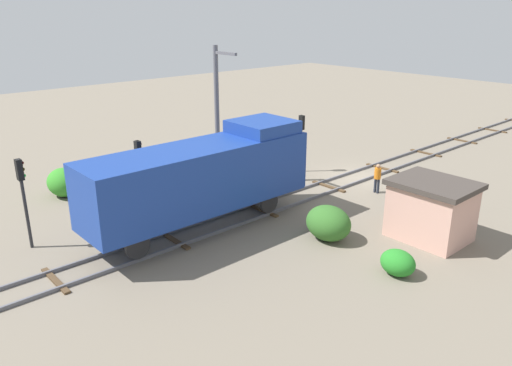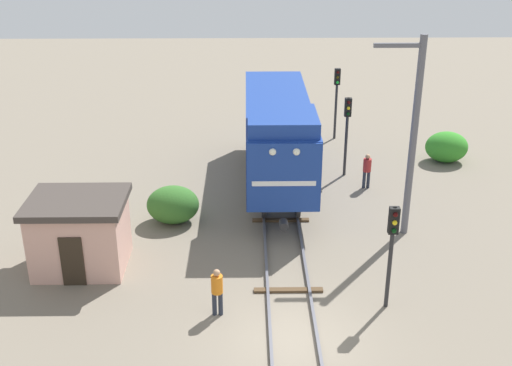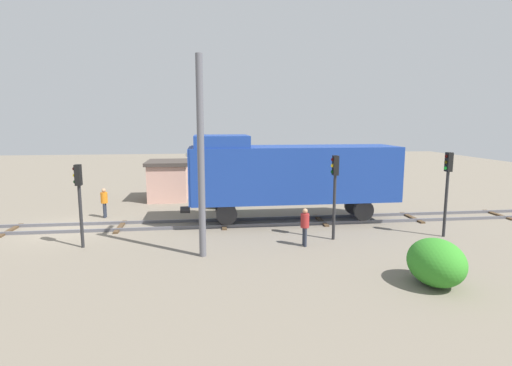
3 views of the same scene
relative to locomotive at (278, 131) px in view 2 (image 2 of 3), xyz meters
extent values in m
plane|color=#756B5B|center=(0.00, -11.65, -2.77)|extent=(96.65, 96.65, 0.00)
cube|color=#595960|center=(-0.72, -11.65, -2.69)|extent=(0.10, 64.43, 0.16)
cube|color=#595960|center=(0.72, -11.65, -2.69)|extent=(0.10, 64.43, 0.16)
cube|color=#4C3823|center=(0.00, -8.97, -2.73)|extent=(2.40, 0.24, 0.09)
cube|color=#4C3823|center=(0.00, -3.60, -2.73)|extent=(2.40, 0.24, 0.09)
cube|color=#4C3823|center=(0.00, 1.77, -2.73)|extent=(2.40, 0.24, 0.09)
cube|color=#4C3823|center=(0.00, 7.14, -2.73)|extent=(2.40, 0.24, 0.09)
cube|color=#4C3823|center=(0.00, 12.51, -2.73)|extent=(2.40, 0.24, 0.09)
cube|color=#4C3823|center=(0.00, 17.88, -2.73)|extent=(2.40, 0.24, 0.09)
cube|color=navy|center=(0.00, 0.24, -0.06)|extent=(2.90, 11.00, 2.90)
cube|color=navy|center=(0.00, -3.66, 1.69)|extent=(2.75, 2.80, 0.60)
cube|color=navy|center=(0.00, -5.31, -0.06)|extent=(2.84, 0.10, 2.84)
cube|color=white|center=(0.00, -5.35, -0.26)|extent=(2.46, 0.06, 0.20)
sphere|color=white|center=(-0.45, -5.36, 1.04)|extent=(0.28, 0.28, 0.28)
sphere|color=white|center=(0.45, -5.36, 1.04)|extent=(0.28, 0.28, 0.28)
cylinder|color=#262628|center=(0.00, -5.61, -1.91)|extent=(0.36, 0.50, 0.36)
cylinder|color=#262628|center=(-0.72, -3.46, -2.06)|extent=(0.18, 1.10, 1.10)
cylinder|color=#262628|center=(0.72, -3.46, -2.06)|extent=(0.18, 1.10, 1.10)
cylinder|color=#262628|center=(-0.72, 3.94, -2.06)|extent=(0.18, 1.10, 1.10)
cylinder|color=#262628|center=(0.72, 3.94, -2.06)|extent=(0.18, 1.10, 1.10)
cylinder|color=#262628|center=(3.20, -9.91, -0.94)|extent=(0.14, 0.14, 3.66)
cube|color=black|center=(3.20, -9.91, 0.44)|extent=(0.32, 0.24, 0.90)
sphere|color=#390606|center=(3.20, -10.05, 0.71)|extent=(0.16, 0.16, 0.16)
sphere|color=yellow|center=(3.20, -10.05, 0.43)|extent=(0.16, 0.16, 0.16)
sphere|color=black|center=(3.20, -10.05, 0.15)|extent=(0.16, 0.16, 0.16)
cylinder|color=#262628|center=(3.40, 1.39, -0.80)|extent=(0.14, 0.14, 3.94)
cube|color=black|center=(3.40, 1.39, 0.72)|extent=(0.32, 0.24, 0.90)
sphere|color=#390606|center=(3.40, 1.25, 0.99)|extent=(0.16, 0.16, 0.16)
sphere|color=yellow|center=(3.40, 1.25, 0.71)|extent=(0.16, 0.16, 0.16)
sphere|color=black|center=(3.40, 1.25, 0.43)|extent=(0.16, 0.16, 0.16)
cylinder|color=#262628|center=(3.60, 6.80, -0.75)|extent=(0.14, 0.14, 4.05)
cube|color=black|center=(3.60, 6.80, 0.83)|extent=(0.32, 0.24, 0.90)
sphere|color=#390606|center=(3.60, 6.66, 1.10)|extent=(0.16, 0.16, 0.16)
sphere|color=#3C3306|center=(3.60, 6.66, 0.82)|extent=(0.16, 0.16, 0.16)
sphere|color=green|center=(3.60, 6.66, 0.54)|extent=(0.16, 0.16, 0.16)
cylinder|color=#262B38|center=(-2.50, -10.30, -2.35)|extent=(0.15, 0.15, 0.85)
cylinder|color=#262B38|center=(-2.30, -10.30, -2.35)|extent=(0.15, 0.15, 0.85)
cylinder|color=orange|center=(-2.40, -10.30, -1.61)|extent=(0.38, 0.38, 0.62)
sphere|color=tan|center=(-2.40, -10.30, -1.19)|extent=(0.23, 0.23, 0.23)
cylinder|color=#262B38|center=(4.10, -0.20, -2.35)|extent=(0.15, 0.15, 0.85)
cylinder|color=#262B38|center=(4.30, -0.20, -2.35)|extent=(0.15, 0.15, 0.85)
cylinder|color=maroon|center=(4.20, -0.20, -1.61)|extent=(0.38, 0.38, 0.62)
sphere|color=tan|center=(4.20, -0.20, -1.19)|extent=(0.23, 0.23, 0.23)
cylinder|color=#595960|center=(5.00, -4.67, 1.25)|extent=(0.28, 0.28, 8.05)
cube|color=#595960|center=(4.10, -4.67, 4.87)|extent=(1.80, 0.16, 0.16)
cube|color=#D19E8C|center=(-7.50, -7.14, -1.52)|extent=(3.20, 2.60, 2.50)
cube|color=#3F3833|center=(-7.50, -7.14, -0.15)|extent=(3.50, 2.90, 0.24)
cube|color=#2D2319|center=(-7.50, -8.46, -1.82)|extent=(0.80, 0.06, 1.90)
ellipsoid|color=#258026|center=(-8.45, -3.18, -2.25)|extent=(1.43, 1.17, 1.04)
ellipsoid|color=#318526|center=(8.93, 3.14, -1.98)|extent=(2.19, 1.79, 1.59)
ellipsoid|color=#326626|center=(-4.52, -3.59, -1.98)|extent=(2.19, 1.79, 1.59)
camera|label=1|loc=(-17.76, 12.57, 7.22)|focal=35.00mm
camera|label=2|loc=(-1.41, -27.83, 9.59)|focal=45.00mm
camera|label=3|loc=(20.89, -4.46, 2.70)|focal=28.00mm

